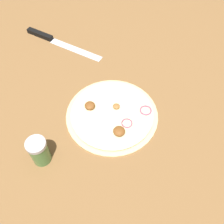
{
  "coord_description": "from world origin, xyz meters",
  "views": [
    {
      "loc": [
        0.24,
        -0.4,
        0.69
      ],
      "look_at": [
        0.0,
        0.0,
        0.02
      ],
      "focal_mm": 42.0,
      "sensor_mm": 36.0,
      "label": 1
    }
  ],
  "objects": [
    {
      "name": "ground_plane",
      "position": [
        0.0,
        0.0,
        0.0
      ],
      "size": [
        3.0,
        3.0,
        0.0
      ],
      "primitive_type": "plane",
      "color": "brown"
    },
    {
      "name": "pizza",
      "position": [
        0.0,
        -0.0,
        0.01
      ],
      "size": [
        0.29,
        0.29,
        0.03
      ],
      "color": "beige",
      "rests_on": "ground_plane"
    },
    {
      "name": "knife",
      "position": [
        -0.4,
        0.18,
        0.01
      ],
      "size": [
        0.34,
        0.04,
        0.02
      ],
      "rotation": [
        0.0,
        0.0,
        0.05
      ],
      "color": "silver",
      "rests_on": "ground_plane"
    },
    {
      "name": "spice_jar",
      "position": [
        -0.09,
        -0.23,
        0.05
      ],
      "size": [
        0.05,
        0.05,
        0.09
      ],
      "color": "#4C7F42",
      "rests_on": "ground_plane"
    }
  ]
}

